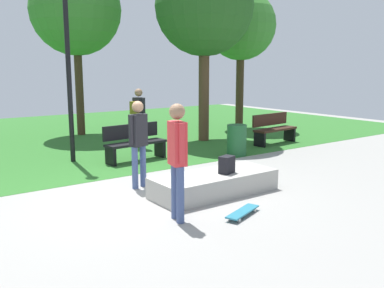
# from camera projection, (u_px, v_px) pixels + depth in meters

# --- Properties ---
(ground_plane) EXTENTS (28.00, 28.00, 0.00)m
(ground_plane) POSITION_uv_depth(u_px,v_px,m) (141.00, 196.00, 7.76)
(ground_plane) COLOR gray
(grass_lawn) EXTENTS (26.60, 12.57, 0.01)m
(grass_lawn) POSITION_uv_depth(u_px,v_px,m) (26.00, 139.00, 13.92)
(grass_lawn) COLOR #2D6B28
(grass_lawn) RESTS_ON ground_plane
(concrete_ledge) EXTENTS (2.38, 0.95, 0.39)m
(concrete_ledge) POSITION_uv_depth(u_px,v_px,m) (214.00, 184.00, 7.87)
(concrete_ledge) COLOR #A8A59E
(concrete_ledge) RESTS_ON ground_plane
(backpack_on_ledge) EXTENTS (0.33, 0.28, 0.32)m
(backpack_on_ledge) POSITION_uv_depth(u_px,v_px,m) (227.00, 165.00, 7.84)
(backpack_on_ledge) COLOR black
(backpack_on_ledge) RESTS_ON concrete_ledge
(skater_performing_trick) EXTENTS (0.26, 0.42, 1.79)m
(skater_performing_trick) POSITION_uv_depth(u_px,v_px,m) (177.00, 153.00, 6.34)
(skater_performing_trick) COLOR #3F5184
(skater_performing_trick) RESTS_ON ground_plane
(skater_watching) EXTENTS (0.42, 0.28, 1.69)m
(skater_watching) POSITION_uv_depth(u_px,v_px,m) (138.00, 138.00, 8.14)
(skater_watching) COLOR #3F5184
(skater_watching) RESTS_ON ground_plane
(skateboard_by_ledge) EXTENTS (0.82, 0.47, 0.08)m
(skateboard_by_ledge) POSITION_uv_depth(u_px,v_px,m) (243.00, 212.00, 6.72)
(skateboard_by_ledge) COLOR teal
(skateboard_by_ledge) RESTS_ON ground_plane
(park_bench_center_lawn) EXTENTS (1.64, 0.63, 0.91)m
(park_bench_center_lawn) POSITION_uv_depth(u_px,v_px,m) (135.00, 142.00, 10.61)
(park_bench_center_lawn) COLOR black
(park_bench_center_lawn) RESTS_ON ground_plane
(park_bench_near_lamppost) EXTENTS (1.64, 0.63, 0.91)m
(park_bench_near_lamppost) POSITION_uv_depth(u_px,v_px,m) (274.00, 128.00, 12.97)
(park_bench_near_lamppost) COLOR #331E14
(park_bench_near_lamppost) RESTS_ON ground_plane
(tree_slender_maple) EXTENTS (3.01, 3.01, 5.64)m
(tree_slender_maple) POSITION_uv_depth(u_px,v_px,m) (204.00, 7.00, 12.90)
(tree_slender_maple) COLOR #4C3823
(tree_slender_maple) RESTS_ON grass_lawn
(tree_broad_elm) EXTENTS (2.99, 2.99, 5.66)m
(tree_broad_elm) POSITION_uv_depth(u_px,v_px,m) (76.00, 10.00, 14.02)
(tree_broad_elm) COLOR #42301E
(tree_broad_elm) RESTS_ON grass_lawn
(tree_leaning_ash) EXTENTS (2.57, 2.57, 5.12)m
(tree_leaning_ash) POSITION_uv_depth(u_px,v_px,m) (241.00, 26.00, 15.70)
(tree_leaning_ash) COLOR #42301E
(tree_leaning_ash) RESTS_ON grass_lawn
(lamp_post) EXTENTS (0.28, 0.28, 5.04)m
(lamp_post) POSITION_uv_depth(u_px,v_px,m) (67.00, 38.00, 10.06)
(lamp_post) COLOR black
(lamp_post) RESTS_ON ground_plane
(trash_bin) EXTENTS (0.52, 0.52, 0.82)m
(trash_bin) POSITION_uv_depth(u_px,v_px,m) (237.00, 140.00, 11.24)
(trash_bin) COLOR #1E592D
(trash_bin) RESTS_ON ground_plane
(pedestrian_with_backpack) EXTENTS (0.40, 0.42, 1.71)m
(pedestrian_with_backpack) POSITION_uv_depth(u_px,v_px,m) (138.00, 113.00, 12.17)
(pedestrian_with_backpack) COLOR tan
(pedestrian_with_backpack) RESTS_ON ground_plane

